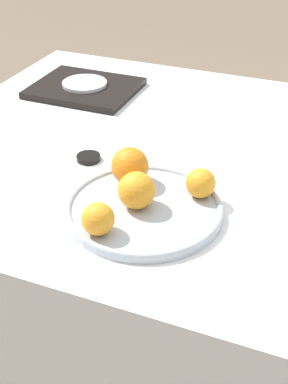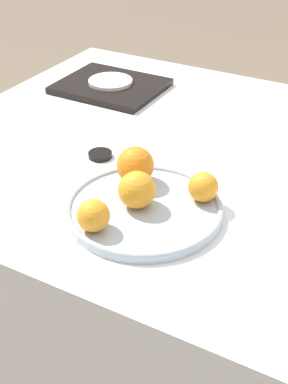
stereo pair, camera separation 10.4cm
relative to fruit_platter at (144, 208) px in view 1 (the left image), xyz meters
name	(u,v)px [view 1 (the left image)]	position (x,y,z in m)	size (l,w,h in m)	color
ground_plane	(200,366)	(0.08, 0.27, -0.76)	(12.00, 12.00, 0.00)	#7A6651
table	(208,276)	(0.08, 0.27, -0.38)	(1.48, 1.06, 0.75)	white
fruit_platter	(144,208)	(0.00, 0.00, 0.00)	(0.32, 0.32, 0.02)	#B2BCC6
orange_0	(98,219)	(-0.05, -0.11, 0.03)	(0.06, 0.06, 0.06)	orange
orange_1	(137,190)	(-0.01, 0.00, 0.04)	(0.07, 0.07, 0.07)	orange
orange_2	(130,166)	(-0.06, 0.07, 0.04)	(0.08, 0.08, 0.08)	orange
orange_3	(201,183)	(0.09, 0.08, 0.03)	(0.06, 0.06, 0.06)	orange
serving_tray	(85,88)	(-0.40, 0.51, 0.00)	(0.30, 0.25, 0.02)	black
side_plate	(85,83)	(-0.40, 0.51, 0.01)	(0.13, 0.13, 0.01)	white
soy_dish	(89,158)	(-0.20, 0.15, 0.00)	(0.06, 0.06, 0.01)	black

